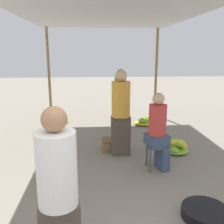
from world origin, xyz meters
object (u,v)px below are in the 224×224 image
banana_pile_right_1 (176,147)px  shopper_walking_far (121,112)px  banana_pile_left_3 (60,120)px  crate_near (111,144)px  basin_black (205,213)px  banana_pile_left_2 (58,146)px  banana_pile_right_0 (145,122)px  stool (156,149)px  banana_pile_left_0 (52,183)px  vendor_seated (158,130)px  shopper_walking_mid (120,96)px  vendor_foreground (58,195)px

banana_pile_right_1 → shopper_walking_far: (-1.13, 0.00, 0.76)m
banana_pile_left_3 → crate_near: size_ratio=1.36×
banana_pile_left_3 → banana_pile_right_1: bearing=-43.0°
basin_black → crate_near: size_ratio=1.53×
banana_pile_left_2 → banana_pile_right_0: (2.21, 1.65, 0.03)m
stool → banana_pile_left_0: 1.81m
basin_black → vendor_seated: bearing=100.5°
shopper_walking_mid → shopper_walking_far: bearing=-96.1°
vendor_seated → shopper_walking_far: bearing=129.7°
stool → basin_black: stool is taller
basin_black → banana_pile_left_2: size_ratio=0.86×
basin_black → shopper_walking_mid: shopper_walking_mid is taller
crate_near → vendor_foreground: bearing=-102.3°
vendor_seated → shopper_walking_mid: shopper_walking_mid is taller
basin_black → crate_near: bearing=112.9°
basin_black → banana_pile_right_1: size_ratio=1.05×
vendor_foreground → shopper_walking_mid: 5.13m
vendor_seated → crate_near: vendor_seated is taller
banana_pile_left_0 → vendor_foreground: bearing=-78.0°
vendor_foreground → banana_pile_left_2: (-0.46, 3.16, -0.76)m
banana_pile_right_0 → shopper_walking_far: bearing=-113.9°
banana_pile_right_1 → shopper_walking_mid: shopper_walking_mid is taller
banana_pile_left_3 → banana_pile_left_2: bearing=-84.2°
banana_pile_left_0 → crate_near: size_ratio=1.29×
basin_black → banana_pile_left_0: (-1.99, 0.87, 0.01)m
banana_pile_right_0 → banana_pile_right_1: size_ratio=1.03×
banana_pile_left_3 → shopper_walking_mid: size_ratio=0.33×
vendor_foreground → vendor_seated: 2.50m
vendor_foreground → stool: vendor_foreground is taller
vendor_seated → basin_black: 1.54m
banana_pile_left_0 → banana_pile_left_3: (-0.34, 3.65, 0.01)m
stool → vendor_seated: 0.35m
vendor_seated → banana_pile_left_3: bearing=123.4°
banana_pile_right_1 → crate_near: (-1.30, 0.30, -0.01)m
banana_pile_left_2 → banana_pile_right_1: banana_pile_right_1 is taller
banana_pile_right_0 → banana_pile_right_1: (0.22, -2.06, 0.03)m
banana_pile_left_3 → banana_pile_right_0: (2.42, -0.39, 0.01)m
banana_pile_left_0 → banana_pile_right_0: banana_pile_right_0 is taller
shopper_walking_mid → shopper_walking_far: 2.28m
banana_pile_left_0 → shopper_walking_far: shopper_walking_far is taller
stool → basin_black: size_ratio=0.77×
vendor_foreground → banana_pile_left_0: (-0.33, 1.56, -0.75)m
banana_pile_right_1 → banana_pile_right_0: bearing=96.0°
banana_pile_right_0 → vendor_foreground: bearing=-110.0°
banana_pile_left_2 → basin_black: bearing=-49.4°
vendor_foreground → basin_black: bearing=22.6°
banana_pile_left_3 → shopper_walking_far: shopper_walking_far is taller
vendor_foreground → shopper_walking_mid: bearing=77.9°
vendor_foreground → shopper_walking_far: (0.84, 2.75, 0.05)m
banana_pile_left_0 → shopper_walking_mid: bearing=67.8°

